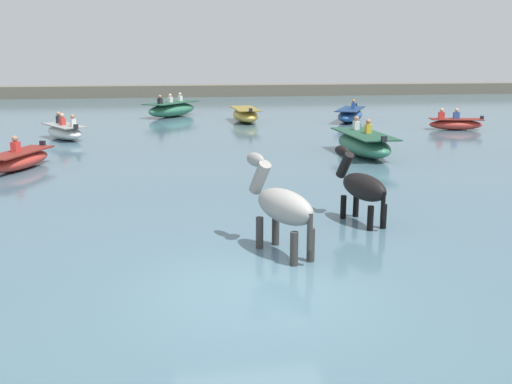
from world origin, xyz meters
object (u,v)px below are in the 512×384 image
(boat_near_port, at_px, (245,115))
(boat_far_offshore, at_px, (64,132))
(boat_distant_west, at_px, (172,109))
(horse_lead_grey, at_px, (282,208))
(boat_far_inshore, at_px, (20,160))
(horse_trailing_black, at_px, (362,189))
(boat_mid_outer, at_px, (456,124))
(boat_mid_channel, at_px, (363,144))
(boat_near_starboard, at_px, (350,115))

(boat_near_port, bearing_deg, boat_far_offshore, -148.38)
(boat_distant_west, bearing_deg, horse_lead_grey, -86.22)
(horse_lead_grey, bearing_deg, boat_far_inshore, 126.33)
(horse_trailing_black, relative_size, boat_far_offshore, 0.68)
(boat_distant_west, xyz_separation_m, boat_far_offshore, (-4.47, -8.31, -0.09))
(boat_mid_outer, xyz_separation_m, boat_distant_west, (-12.84, 8.03, 0.13))
(horse_trailing_black, relative_size, boat_near_port, 0.55)
(horse_lead_grey, relative_size, boat_far_offshore, 0.74)
(horse_trailing_black, relative_size, boat_distant_west, 0.48)
(boat_far_offshore, bearing_deg, boat_mid_outer, 0.90)
(boat_mid_channel, height_order, boat_far_offshore, boat_mid_channel)
(boat_mid_channel, height_order, boat_distant_west, boat_distant_west)
(boat_mid_channel, relative_size, boat_far_inshore, 1.28)
(boat_near_port, bearing_deg, boat_mid_channel, -76.47)
(horse_trailing_black, height_order, boat_far_inshore, horse_trailing_black)
(boat_near_port, height_order, boat_far_offshore, boat_far_offshore)
(boat_distant_west, bearing_deg, boat_far_offshore, -118.27)
(boat_mid_channel, bearing_deg, horse_trailing_black, -110.13)
(boat_mid_outer, xyz_separation_m, boat_near_port, (-9.13, 4.76, 0.08))
(horse_trailing_black, relative_size, boat_mid_outer, 0.74)
(horse_trailing_black, distance_m, boat_mid_channel, 8.11)
(boat_near_starboard, height_order, boat_far_inshore, boat_near_starboard)
(boat_distant_west, relative_size, boat_far_offshore, 1.40)
(boat_mid_outer, xyz_separation_m, boat_far_inshore, (-17.58, -6.52, -0.00))
(boat_mid_outer, height_order, boat_far_inshore, boat_far_inshore)
(boat_near_starboard, xyz_separation_m, boat_far_offshore, (-13.60, -4.30, -0.03))
(boat_near_port, height_order, boat_far_inshore, boat_far_inshore)
(boat_mid_outer, relative_size, boat_distant_west, 0.66)
(boat_far_inshore, distance_m, boat_far_offshore, 6.26)
(boat_mid_channel, distance_m, boat_near_starboard, 10.31)
(horse_lead_grey, distance_m, boat_far_inshore, 10.57)
(boat_mid_outer, bearing_deg, boat_mid_channel, -138.20)
(boat_far_inshore, bearing_deg, boat_near_port, 53.20)
(boat_mid_outer, relative_size, boat_near_starboard, 0.69)
(horse_lead_grey, distance_m, boat_far_offshore, 15.94)
(boat_mid_channel, bearing_deg, boat_near_starboard, 73.86)
(boat_near_port, bearing_deg, boat_mid_outer, -27.54)
(horse_trailing_black, bearing_deg, boat_distant_west, 99.19)
(boat_distant_west, distance_m, boat_far_offshore, 9.43)
(horse_lead_grey, bearing_deg, boat_near_starboard, 68.23)
(boat_near_starboard, bearing_deg, boat_mid_outer, -47.39)
(boat_far_offshore, bearing_deg, boat_mid_channel, -27.56)
(horse_trailing_black, xyz_separation_m, boat_far_offshore, (-7.95, 13.22, -0.39))
(horse_trailing_black, distance_m, boat_far_offshore, 15.43)
(boat_far_inshore, xyz_separation_m, boat_far_offshore, (0.26, 6.25, 0.04))
(boat_mid_channel, height_order, boat_far_inshore, boat_mid_channel)
(horse_lead_grey, bearing_deg, boat_mid_channel, 62.60)
(horse_lead_grey, distance_m, boat_mid_channel, 10.32)
(boat_mid_outer, height_order, boat_mid_channel, boat_mid_channel)
(boat_far_inshore, relative_size, boat_far_offshore, 1.04)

